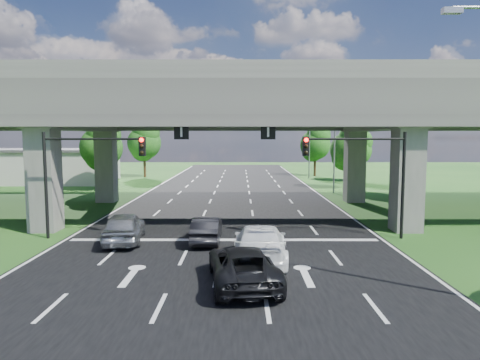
{
  "coord_description": "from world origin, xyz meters",
  "views": [
    {
      "loc": [
        0.93,
        -19.74,
        5.66
      ],
      "look_at": [
        0.87,
        7.22,
        3.0
      ],
      "focal_mm": 32.0,
      "sensor_mm": 36.0,
      "label": 1
    }
  ],
  "objects_px": {
    "signal_left": "(83,165)",
    "streetlight_far": "(331,136)",
    "car_white": "(260,244)",
    "signal_right": "(365,165)",
    "car_dark": "(207,230)",
    "streetlight_beyond": "(307,137)",
    "car_silver": "(124,227)",
    "car_trailing": "(243,266)"
  },
  "relations": [
    {
      "from": "streetlight_beyond",
      "to": "car_dark",
      "type": "distance_m",
      "value": 38.94
    },
    {
      "from": "signal_left",
      "to": "car_silver",
      "type": "distance_m",
      "value": 4.24
    },
    {
      "from": "signal_left",
      "to": "car_trailing",
      "type": "xyz_separation_m",
      "value": [
        8.84,
        -7.64,
        -3.42
      ]
    },
    {
      "from": "signal_right",
      "to": "streetlight_beyond",
      "type": "relative_size",
      "value": 0.6
    },
    {
      "from": "streetlight_beyond",
      "to": "signal_right",
      "type": "bearing_deg",
      "value": -93.61
    },
    {
      "from": "signal_right",
      "to": "car_trailing",
      "type": "relative_size",
      "value": 1.13
    },
    {
      "from": "signal_left",
      "to": "car_trailing",
      "type": "distance_m",
      "value": 12.18
    },
    {
      "from": "signal_right",
      "to": "car_trailing",
      "type": "xyz_separation_m",
      "value": [
        -6.81,
        -7.64,
        -3.42
      ]
    },
    {
      "from": "streetlight_beyond",
      "to": "car_silver",
      "type": "bearing_deg",
      "value": -112.71
    },
    {
      "from": "car_trailing",
      "to": "signal_right",
      "type": "bearing_deg",
      "value": -138.48
    },
    {
      "from": "signal_left",
      "to": "car_trailing",
      "type": "relative_size",
      "value": 1.13
    },
    {
      "from": "car_dark",
      "to": "signal_left",
      "type": "bearing_deg",
      "value": -7.42
    },
    {
      "from": "streetlight_far",
      "to": "car_white",
      "type": "relative_size",
      "value": 1.72
    },
    {
      "from": "signal_right",
      "to": "streetlight_beyond",
      "type": "distance_m",
      "value": 36.17
    },
    {
      "from": "signal_left",
      "to": "streetlight_far",
      "type": "bearing_deg",
      "value": 48.22
    },
    {
      "from": "streetlight_beyond",
      "to": "car_dark",
      "type": "xyz_separation_m",
      "value": [
        -11.02,
        -37.0,
        -5.13
      ]
    },
    {
      "from": "signal_right",
      "to": "car_dark",
      "type": "relative_size",
      "value": 1.44
    },
    {
      "from": "signal_left",
      "to": "car_dark",
      "type": "height_order",
      "value": "signal_left"
    },
    {
      "from": "car_dark",
      "to": "car_trailing",
      "type": "height_order",
      "value": "car_trailing"
    },
    {
      "from": "signal_left",
      "to": "streetlight_far",
      "type": "height_order",
      "value": "streetlight_far"
    },
    {
      "from": "signal_right",
      "to": "streetlight_far",
      "type": "bearing_deg",
      "value": 83.53
    },
    {
      "from": "streetlight_far",
      "to": "signal_right",
      "type": "bearing_deg",
      "value": -96.47
    },
    {
      "from": "signal_right",
      "to": "car_dark",
      "type": "bearing_deg",
      "value": -173.85
    },
    {
      "from": "streetlight_beyond",
      "to": "car_silver",
      "type": "relative_size",
      "value": 2.07
    },
    {
      "from": "streetlight_far",
      "to": "car_silver",
      "type": "distance_m",
      "value": 26.57
    },
    {
      "from": "streetlight_far",
      "to": "car_dark",
      "type": "relative_size",
      "value": 2.4
    },
    {
      "from": "streetlight_far",
      "to": "car_silver",
      "type": "relative_size",
      "value": 2.07
    },
    {
      "from": "car_dark",
      "to": "car_trailing",
      "type": "xyz_separation_m",
      "value": [
        1.93,
        -6.7,
        0.05
      ]
    },
    {
      "from": "signal_right",
      "to": "car_silver",
      "type": "height_order",
      "value": "signal_right"
    },
    {
      "from": "streetlight_far",
      "to": "car_dark",
      "type": "bearing_deg",
      "value": -117.68
    },
    {
      "from": "signal_left",
      "to": "streetlight_beyond",
      "type": "xyz_separation_m",
      "value": [
        17.92,
        36.06,
        1.66
      ]
    },
    {
      "from": "signal_right",
      "to": "streetlight_beyond",
      "type": "height_order",
      "value": "streetlight_beyond"
    },
    {
      "from": "car_dark",
      "to": "car_white",
      "type": "bearing_deg",
      "value": 126.6
    },
    {
      "from": "signal_left",
      "to": "streetlight_beyond",
      "type": "height_order",
      "value": "streetlight_beyond"
    },
    {
      "from": "streetlight_beyond",
      "to": "car_silver",
      "type": "xyz_separation_m",
      "value": [
        -15.49,
        -37.0,
        -4.99
      ]
    },
    {
      "from": "streetlight_beyond",
      "to": "car_white",
      "type": "height_order",
      "value": "streetlight_beyond"
    },
    {
      "from": "signal_left",
      "to": "streetlight_beyond",
      "type": "distance_m",
      "value": 40.3
    },
    {
      "from": "signal_left",
      "to": "car_white",
      "type": "distance_m",
      "value": 11.19
    },
    {
      "from": "streetlight_far",
      "to": "streetlight_beyond",
      "type": "bearing_deg",
      "value": 90.0
    },
    {
      "from": "signal_right",
      "to": "car_dark",
      "type": "distance_m",
      "value": 9.45
    },
    {
      "from": "signal_right",
      "to": "signal_left",
      "type": "xyz_separation_m",
      "value": [
        -15.65,
        0.0,
        0.0
      ]
    },
    {
      "from": "car_dark",
      "to": "car_white",
      "type": "relative_size",
      "value": 0.72
    }
  ]
}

